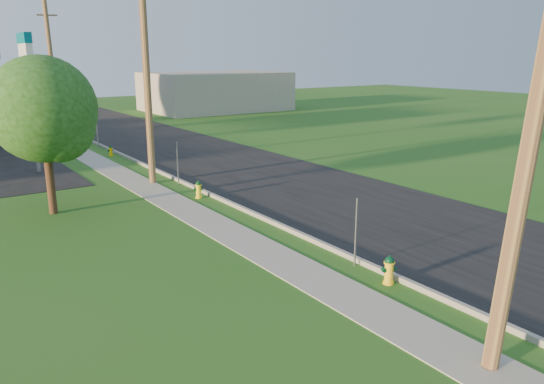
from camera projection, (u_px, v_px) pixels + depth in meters
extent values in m
plane|color=#235A18|center=(479.00, 330.00, 11.59)|extent=(140.00, 140.00, 0.00)
cube|color=black|center=(334.00, 199.00, 22.03)|extent=(8.00, 120.00, 0.02)
cube|color=gray|center=(253.00, 213.00, 19.82)|extent=(0.15, 120.00, 0.15)
cube|color=#9B978B|center=(211.00, 223.00, 18.88)|extent=(1.50, 120.00, 0.03)
cylinder|color=brown|center=(535.00, 118.00, 9.26)|extent=(1.31, 0.32, 9.48)
cylinder|color=brown|center=(147.00, 76.00, 23.59)|extent=(0.32, 0.32, 9.80)
cylinder|color=brown|center=(52.00, 70.00, 37.99)|extent=(0.49, 0.32, 9.50)
cube|color=brown|center=(47.00, 15.00, 37.04)|extent=(1.40, 0.10, 0.12)
cube|color=gray|center=(356.00, 233.00, 14.82)|extent=(0.05, 0.04, 2.00)
cube|color=gray|center=(178.00, 163.00, 24.24)|extent=(0.05, 0.04, 2.00)
cube|color=gray|center=(97.00, 132.00, 33.97)|extent=(0.05, 0.04, 2.00)
cylinder|color=gray|center=(34.00, 123.00, 26.44)|extent=(0.24, 0.24, 5.00)
cube|color=silver|center=(26.00, 55.00, 25.61)|extent=(0.30, 2.00, 2.00)
cube|color=#005C6F|center=(24.00, 38.00, 25.41)|extent=(0.34, 2.04, 0.50)
cube|color=gray|center=(215.00, 91.00, 56.85)|extent=(14.00, 10.00, 4.00)
cylinder|color=#322215|center=(50.00, 174.00, 19.71)|extent=(0.30, 0.30, 3.01)
sphere|color=#1A430F|center=(42.00, 109.00, 19.10)|extent=(3.86, 3.86, 3.86)
sphere|color=#1A430F|center=(58.00, 126.00, 19.23)|extent=(2.65, 2.65, 2.65)
cylinder|color=yellow|center=(388.00, 282.00, 13.91)|extent=(0.29, 0.29, 0.06)
cylinder|color=yellow|center=(389.00, 272.00, 13.84)|extent=(0.23, 0.23, 0.63)
cylinder|color=yellow|center=(389.00, 263.00, 13.77)|extent=(0.29, 0.29, 0.04)
sphere|color=#053219|center=(390.00, 261.00, 13.76)|extent=(0.24, 0.24, 0.24)
cylinder|color=#053219|center=(390.00, 257.00, 13.73)|extent=(0.05, 0.05, 0.06)
cylinder|color=#053219|center=(392.00, 272.00, 13.68)|extent=(0.15, 0.16, 0.12)
cylinder|color=#053219|center=(384.00, 270.00, 13.78)|extent=(0.13, 0.13, 0.09)
cylinder|color=#053219|center=(394.00, 269.00, 13.85)|extent=(0.13, 0.13, 0.09)
cylinder|color=yellow|center=(199.00, 197.00, 22.21)|extent=(0.28, 0.28, 0.06)
cylinder|color=yellow|center=(199.00, 191.00, 22.14)|extent=(0.22, 0.22, 0.60)
cylinder|color=yellow|center=(198.00, 185.00, 22.07)|extent=(0.28, 0.28, 0.04)
sphere|color=#0A3D13|center=(198.00, 184.00, 22.06)|extent=(0.23, 0.23, 0.23)
cylinder|color=#0A3D13|center=(198.00, 181.00, 22.03)|extent=(0.05, 0.05, 0.06)
cylinder|color=#0A3D13|center=(199.00, 190.00, 21.99)|extent=(0.14, 0.15, 0.11)
cylinder|color=#0A3D13|center=(195.00, 189.00, 22.08)|extent=(0.12, 0.12, 0.09)
cylinder|color=#0A3D13|center=(202.00, 189.00, 22.16)|extent=(0.12, 0.12, 0.09)
cylinder|color=#E7BA06|center=(111.00, 156.00, 31.35)|extent=(0.25, 0.25, 0.05)
cylinder|color=#E7BA06|center=(111.00, 152.00, 31.29)|extent=(0.19, 0.19, 0.53)
cylinder|color=#E7BA06|center=(110.00, 148.00, 31.23)|extent=(0.25, 0.25, 0.04)
sphere|color=#06381C|center=(110.00, 147.00, 31.23)|extent=(0.20, 0.20, 0.20)
cylinder|color=#06381C|center=(110.00, 146.00, 31.20)|extent=(0.04, 0.04, 0.05)
cylinder|color=#06381C|center=(111.00, 151.00, 31.16)|extent=(0.12, 0.12, 0.10)
cylinder|color=#06381C|center=(109.00, 151.00, 31.23)|extent=(0.10, 0.10, 0.08)
cylinder|color=#06381C|center=(113.00, 150.00, 31.32)|extent=(0.10, 0.10, 0.08)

